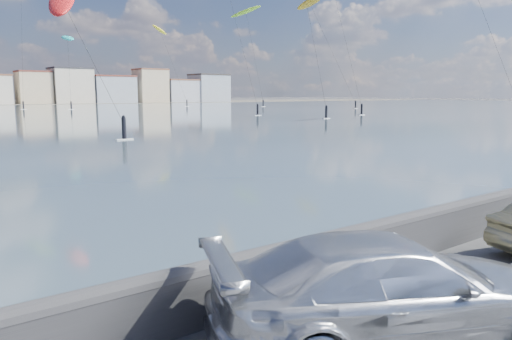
{
  "coord_description": "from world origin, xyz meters",
  "views": [
    {
      "loc": [
        -5.04,
        -3.91,
        3.73
      ],
      "look_at": [
        1.0,
        4.0,
        2.2
      ],
      "focal_mm": 35.0,
      "sensor_mm": 36.0,
      "label": 1
    }
  ],
  "objects": [
    {
      "name": "seawall",
      "position": [
        0.0,
        2.7,
        0.58
      ],
      "size": [
        400.0,
        0.36,
        1.08
      ],
      "color": "#28282B",
      "rests_on": "ground"
    },
    {
      "name": "car_silver",
      "position": [
        0.91,
        0.52,
        0.81
      ],
      "size": [
        6.04,
        4.31,
        1.63
      ],
      "primitive_type": "imported",
      "rotation": [
        0.0,
        0.0,
        1.16
      ],
      "color": "silver",
      "rests_on": "ground"
    },
    {
      "name": "kitesurfer_6",
      "position": [
        64.35,
        133.39,
        21.8
      ],
      "size": [
        7.83,
        15.53,
        23.84
      ],
      "color": "yellow",
      "rests_on": "ground"
    },
    {
      "name": "kitesurfer_8",
      "position": [
        9.31,
        43.31,
        11.84
      ],
      "size": [
        4.98,
        13.55,
        14.71
      ],
      "color": "red",
      "rests_on": "ground"
    },
    {
      "name": "kitesurfer_11",
      "position": [
        82.22,
        114.95,
        26.48
      ],
      "size": [
        8.15,
        11.95,
        28.87
      ],
      "color": "#8CD826",
      "rests_on": "ground"
    },
    {
      "name": "kitesurfer_14",
      "position": [
        85.77,
        92.16,
        26.13
      ],
      "size": [
        6.14,
        17.52,
        28.47
      ],
      "color": "#BF8C19",
      "rests_on": "ground"
    },
    {
      "name": "kitesurfer_16",
      "position": [
        35.15,
        126.02,
        17.09
      ],
      "size": [
        5.91,
        16.25,
        18.72
      ],
      "color": "#19BFBF",
      "rests_on": "ground"
    }
  ]
}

